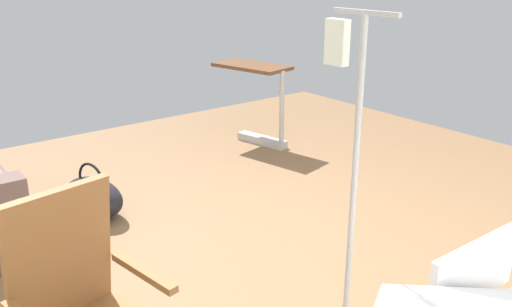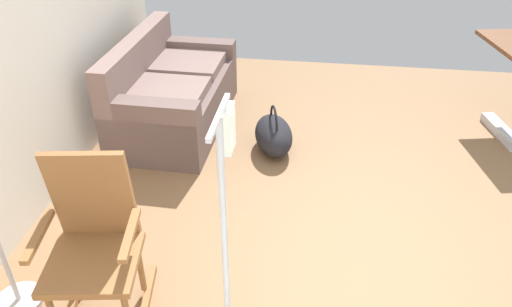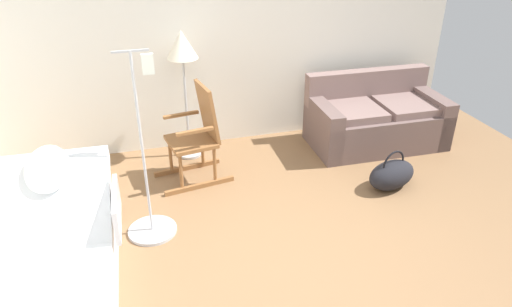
{
  "view_description": "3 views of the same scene",
  "coord_description": "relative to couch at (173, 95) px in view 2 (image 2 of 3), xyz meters",
  "views": [
    {
      "loc": [
        -2.38,
        2.04,
        1.83
      ],
      "look_at": [
        -0.18,
        0.33,
        0.84
      ],
      "focal_mm": 37.41,
      "sensor_mm": 36.0,
      "label": 1
    },
    {
      "loc": [
        -2.42,
        0.37,
        2.37
      ],
      "look_at": [
        0.06,
        0.71,
        0.76
      ],
      "focal_mm": 34.69,
      "sensor_mm": 36.0,
      "label": 2
    },
    {
      "loc": [
        -1.24,
        -2.96,
        2.65
      ],
      "look_at": [
        -0.28,
        0.38,
        0.82
      ],
      "focal_mm": 33.08,
      "sensor_mm": 36.0,
      "label": 3
    }
  ],
  "objects": [
    {
      "name": "ground_plane",
      "position": [
        -1.65,
        -1.73,
        -0.31
      ],
      "size": [
        6.8,
        6.8,
        0.0
      ],
      "primitive_type": "plane",
      "color": "olive"
    },
    {
      "name": "couch",
      "position": [
        0.0,
        0.0,
        0.0
      ],
      "size": [
        1.62,
        0.89,
        0.85
      ],
      "color": "#68534F",
      "rests_on": "ground"
    },
    {
      "name": "rocking_chair",
      "position": [
        -2.24,
        -0.23,
        0.2
      ],
      "size": [
        0.83,
        0.59,
        1.05
      ],
      "color": "brown",
      "rests_on": "ground"
    },
    {
      "name": "duffel_bag",
      "position": [
        -0.34,
        -1.0,
        -0.15
      ],
      "size": [
        0.63,
        0.46,
        0.43
      ],
      "color": "black",
      "rests_on": "ground"
    }
  ]
}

